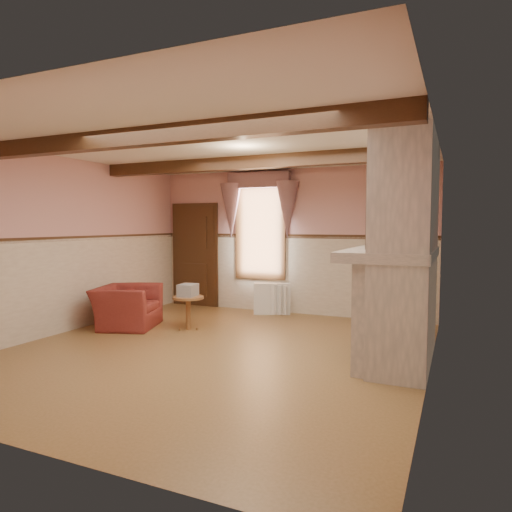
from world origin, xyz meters
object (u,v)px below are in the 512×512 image
at_px(oil_lamp, 396,237).
at_px(armchair, 127,307).
at_px(side_table, 188,313).
at_px(mantel_clock, 398,240).
at_px(radiator, 272,299).
at_px(bowl, 390,246).

bearing_deg(oil_lamp, armchair, -174.99).
xyz_separation_m(side_table, mantel_clock, (3.26, 0.27, 1.25)).
height_order(radiator, mantel_clock, mantel_clock).
height_order(armchair, bowl, bowl).
xyz_separation_m(radiator, mantel_clock, (2.48, -1.48, 1.22)).
distance_m(armchair, radiator, 2.72).
bearing_deg(side_table, armchair, -165.79).
distance_m(radiator, oil_lamp, 3.23).
relative_size(armchair, mantel_clock, 4.44).
bearing_deg(oil_lamp, radiator, 146.57).
height_order(side_table, radiator, radiator).
relative_size(side_table, radiator, 0.79).
xyz_separation_m(armchair, side_table, (1.04, 0.26, -0.07)).
height_order(radiator, oil_lamp, oil_lamp).
relative_size(armchair, side_table, 1.94).
xyz_separation_m(bowl, mantel_clock, (0.00, 0.80, 0.05)).
bearing_deg(armchair, oil_lamp, -103.48).
distance_m(side_table, oil_lamp, 3.51).
bearing_deg(side_table, radiator, 66.03).
bearing_deg(bowl, mantel_clock, 90.00).
bearing_deg(side_table, bowl, -9.33).
xyz_separation_m(mantel_clock, oil_lamp, (0.00, -0.15, 0.04)).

